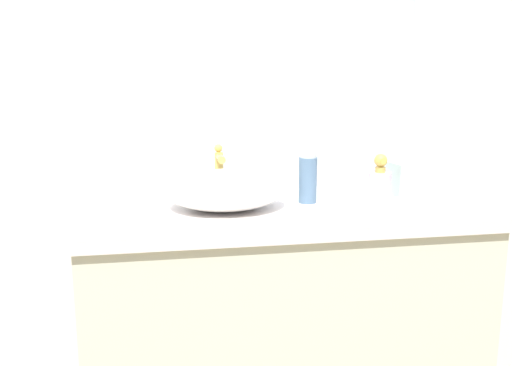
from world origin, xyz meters
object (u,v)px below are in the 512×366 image
object	(u,v)px
sink_basin	(225,190)
soap_dispenser	(380,183)
tissue_box	(405,176)
lotion_bottle	(308,178)

from	to	relation	value
sink_basin	soap_dispenser	size ratio (longest dim) A/B	2.29
soap_dispenser	tissue_box	distance (m)	0.19
sink_basin	soap_dispenser	bearing A→B (deg)	-0.33
soap_dispenser	lotion_bottle	bearing A→B (deg)	169.04
lotion_bottle	tissue_box	distance (m)	0.39
soap_dispenser	lotion_bottle	xyz separation A→B (m)	(-0.23, 0.05, 0.02)
sink_basin	tissue_box	bearing A→B (deg)	10.13
soap_dispenser	sink_basin	bearing A→B (deg)	179.67
sink_basin	lotion_bottle	size ratio (longest dim) A/B	2.19
tissue_box	lotion_bottle	bearing A→B (deg)	-168.72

